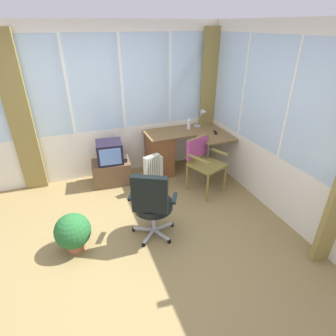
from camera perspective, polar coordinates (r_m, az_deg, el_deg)
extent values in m
cube|color=olive|center=(3.66, -7.74, -15.60)|extent=(5.28, 4.89, 0.06)
cube|color=silver|center=(5.05, -13.50, 3.31)|extent=(4.28, 0.06, 0.86)
cube|color=silver|center=(4.69, -15.17, 16.57)|extent=(4.20, 0.06, 1.52)
cube|color=silver|center=(4.61, -16.64, 26.92)|extent=(4.28, 0.06, 0.18)
cube|color=white|center=(4.74, -31.13, 13.71)|extent=(0.04, 0.07, 1.52)
cube|color=white|center=(4.67, -20.55, 15.74)|extent=(0.04, 0.07, 1.52)
cube|color=white|center=(4.76, -9.85, 17.25)|extent=(0.04, 0.07, 1.52)
cube|color=white|center=(4.99, 0.29, 18.15)|extent=(0.04, 0.07, 1.52)
cube|color=silver|center=(4.26, 21.44, -2.90)|extent=(0.06, 3.89, 0.86)
cube|color=silver|center=(3.83, 24.59, 12.55)|extent=(0.06, 3.81, 1.52)
cube|color=silver|center=(3.73, 27.44, 25.10)|extent=(0.06, 3.89, 0.18)
cube|color=white|center=(3.83, 24.59, 12.55)|extent=(0.07, 0.04, 1.52)
cube|color=white|center=(4.55, 16.07, 16.11)|extent=(0.07, 0.04, 1.52)
cube|color=olive|center=(4.73, -28.81, 9.28)|extent=(0.35, 0.12, 2.46)
cube|color=olive|center=(5.28, 8.74, 14.07)|extent=(0.35, 0.10, 2.46)
cube|color=brown|center=(4.97, 3.23, 7.79)|extent=(1.39, 0.58, 0.02)
cube|color=brown|center=(4.72, 10.26, 6.28)|extent=(0.58, 0.43, 0.02)
cube|color=brown|center=(4.96, -1.83, 2.89)|extent=(0.40, 0.54, 0.74)
cylinder|color=#4C4C51|center=(4.63, 8.27, 0.70)|extent=(0.04, 0.04, 0.75)
cylinder|color=#4C4C51|center=(5.12, -4.74, 3.73)|extent=(0.04, 0.04, 0.75)
cylinder|color=#B2B7BC|center=(5.19, 6.16, 8.84)|extent=(0.13, 0.13, 0.02)
cylinder|color=#B2B7BC|center=(5.16, 6.21, 9.76)|extent=(0.02, 0.02, 0.16)
cylinder|color=#B2B7BC|center=(5.11, 6.96, 11.39)|extent=(0.03, 0.07, 0.15)
cone|color=#B2B7BC|center=(5.09, 7.70, 11.65)|extent=(0.14, 0.14, 0.12)
cube|color=black|center=(4.90, 9.98, 7.41)|extent=(0.09, 0.16, 0.02)
cylinder|color=silver|center=(5.02, 4.41, 9.10)|extent=(0.06, 0.06, 0.16)
cone|color=white|center=(4.98, 4.45, 10.27)|extent=(0.06, 0.06, 0.06)
cylinder|color=olive|center=(4.24, 8.30, -4.29)|extent=(0.04, 0.04, 0.46)
cylinder|color=olive|center=(4.55, 11.89, -2.23)|extent=(0.04, 0.04, 0.46)
cylinder|color=olive|center=(4.49, 4.03, -2.08)|extent=(0.04, 0.04, 0.46)
cylinder|color=olive|center=(4.78, 7.71, -0.28)|extent=(0.04, 0.04, 0.46)
cube|color=olive|center=(4.39, 8.20, 0.68)|extent=(0.62, 0.62, 0.04)
cube|color=olive|center=(4.42, 6.23, 4.16)|extent=(0.42, 0.19, 0.39)
cube|color=#AC4280|center=(4.41, 6.24, 4.39)|extent=(0.45, 0.22, 0.33)
cube|color=olive|center=(4.15, 6.40, 1.94)|extent=(0.19, 0.42, 0.03)
cube|color=olive|center=(4.46, 10.20, 3.60)|extent=(0.19, 0.42, 0.03)
cube|color=#B7B7BF|center=(3.74, -5.14, -12.71)|extent=(0.26, 0.16, 0.02)
cylinder|color=black|center=(3.79, -7.25, -12.73)|extent=(0.05, 0.05, 0.05)
cube|color=#B7B7BF|center=(3.63, -4.05, -14.22)|extent=(0.23, 0.22, 0.02)
cylinder|color=black|center=(3.56, -5.17, -15.84)|extent=(0.05, 0.05, 0.05)
cube|color=#B7B7BF|center=(3.64, -1.41, -13.93)|extent=(0.15, 0.27, 0.02)
cylinder|color=black|center=(3.59, 0.25, -15.23)|extent=(0.05, 0.05, 0.05)
cube|color=#B7B7BF|center=(3.77, -1.02, -12.27)|extent=(0.28, 0.07, 0.02)
cylinder|color=black|center=(3.83, 0.88, -11.87)|extent=(0.05, 0.05, 0.05)
cube|color=#B7B7BF|center=(3.83, -3.28, -11.56)|extent=(0.09, 0.28, 0.02)
cylinder|color=black|center=(3.95, -3.55, -10.53)|extent=(0.05, 0.05, 0.05)
cylinder|color=#B7B7BF|center=(3.60, -3.06, -10.62)|extent=(0.05, 0.05, 0.35)
cylinder|color=black|center=(3.47, -3.15, -7.83)|extent=(0.50, 0.50, 0.09)
cube|color=black|center=(3.15, -3.89, -5.63)|extent=(0.42, 0.28, 0.48)
cube|color=black|center=(3.36, 1.36, -6.40)|extent=(0.15, 0.22, 0.04)
cube|color=black|center=(3.44, -7.65, -5.69)|extent=(0.15, 0.22, 0.04)
cube|color=brown|center=(4.82, -11.79, -0.78)|extent=(0.68, 0.50, 0.40)
cube|color=black|center=(4.65, -12.24, 3.34)|extent=(0.46, 0.44, 0.36)
cube|color=#628AD7|center=(4.47, -12.06, 2.29)|extent=(0.34, 0.04, 0.28)
cube|color=#262628|center=(4.72, -10.33, 1.95)|extent=(0.28, 0.25, 0.07)
cube|color=silver|center=(4.36, -4.69, -1.48)|extent=(0.05, 0.10, 0.61)
cube|color=silver|center=(4.38, -4.24, -1.30)|extent=(0.05, 0.10, 0.61)
cube|color=silver|center=(4.41, -3.79, -1.13)|extent=(0.05, 0.10, 0.61)
cube|color=silver|center=(4.43, -3.35, -0.97)|extent=(0.05, 0.10, 0.61)
cube|color=silver|center=(4.45, -2.92, -0.80)|extent=(0.05, 0.10, 0.61)
cube|color=silver|center=(4.47, -2.48, -0.64)|extent=(0.05, 0.10, 0.61)
cube|color=silver|center=(4.49, -2.05, -0.47)|extent=(0.05, 0.10, 0.61)
cube|color=black|center=(4.54, -2.72, -4.83)|extent=(0.31, 0.13, 0.03)
cube|color=black|center=(4.64, -3.75, -4.09)|extent=(0.31, 0.13, 0.03)
cube|color=silver|center=(4.50, -1.66, 0.02)|extent=(0.08, 0.10, 0.43)
cylinder|color=#A5623D|center=(3.68, -18.91, -15.07)|extent=(0.22, 0.22, 0.12)
sphere|color=#23622D|center=(3.54, -19.47, -12.42)|extent=(0.44, 0.44, 0.44)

